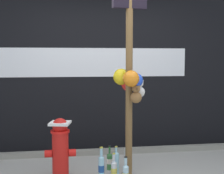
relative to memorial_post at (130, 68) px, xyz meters
The scene contains 10 objects.
building_wall 1.38m from the memorial_post, 96.74° to the left, with size 10.00×0.21×3.26m.
curb_strip 1.67m from the memorial_post, 99.54° to the left, with size 8.00×0.12×0.08m, color gray.
memorial_post is the anchor object (origin of this frame).
fire_hydrant 1.34m from the memorial_post, behind, with size 0.39×0.30×0.78m.
bottle_0 1.25m from the memorial_post, behind, with size 0.08×0.08×0.40m.
bottle_1 1.27m from the memorial_post, 87.41° to the left, with size 0.06×0.06×0.38m.
bottle_2 1.31m from the memorial_post, 110.95° to the right, with size 0.08×0.08×0.33m.
bottle_3 1.30m from the memorial_post, 164.62° to the right, with size 0.08×0.08×0.42m.
bottle_4 1.32m from the memorial_post, 134.13° to the left, with size 0.08×0.08×0.34m.
bottle_5 1.31m from the memorial_post, 152.02° to the right, with size 0.08×0.08×0.34m.
Camera 1 is at (-0.65, -3.45, 1.52)m, focal length 50.31 mm.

